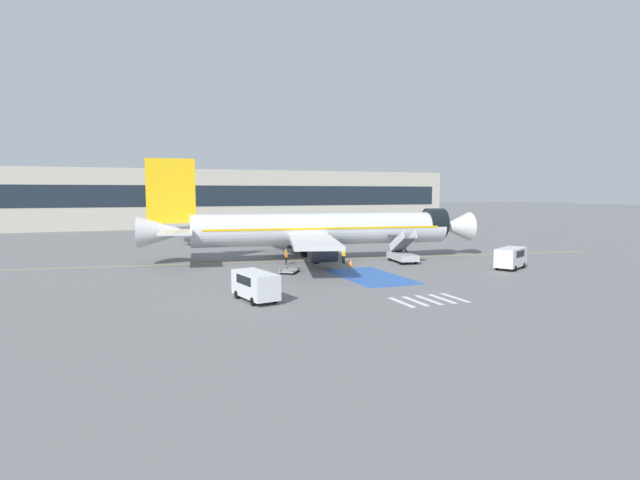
# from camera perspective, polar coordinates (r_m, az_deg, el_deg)

# --- Properties ---
(ground_plane) EXTENTS (600.00, 600.00, 0.00)m
(ground_plane) POSITION_cam_1_polar(r_m,az_deg,el_deg) (61.62, -0.98, -2.24)
(ground_plane) COLOR slate
(apron_leadline_yellow) EXTENTS (74.84, 9.30, 0.01)m
(apron_leadline_yellow) POSITION_cam_1_polar(r_m,az_deg,el_deg) (61.38, 0.30, -2.26)
(apron_leadline_yellow) COLOR gold
(apron_leadline_yellow) RESTS_ON ground_plane
(apron_stand_patch_blue) EXTENTS (5.79, 11.22, 0.01)m
(apron_stand_patch_blue) POSITION_cam_1_polar(r_m,az_deg,el_deg) (49.49, 5.74, -4.16)
(apron_stand_patch_blue) COLOR #2856A8
(apron_stand_patch_blue) RESTS_ON ground_plane
(apron_walkway_bar_0) EXTENTS (0.44, 3.60, 0.01)m
(apron_walkway_bar_0) POSITION_cam_1_polar(r_m,az_deg,el_deg) (38.27, 9.29, -7.04)
(apron_walkway_bar_0) COLOR silver
(apron_walkway_bar_0) RESTS_ON ground_plane
(apron_walkway_bar_1) EXTENTS (0.44, 3.60, 0.01)m
(apron_walkway_bar_1) POSITION_cam_1_polar(r_m,az_deg,el_deg) (38.87, 10.83, -6.87)
(apron_walkway_bar_1) COLOR silver
(apron_walkway_bar_1) RESTS_ON ground_plane
(apron_walkway_bar_2) EXTENTS (0.44, 3.60, 0.01)m
(apron_walkway_bar_2) POSITION_cam_1_polar(r_m,az_deg,el_deg) (39.50, 12.33, -6.70)
(apron_walkway_bar_2) COLOR silver
(apron_walkway_bar_2) RESTS_ON ground_plane
(apron_walkway_bar_3) EXTENTS (0.44, 3.60, 0.01)m
(apron_walkway_bar_3) POSITION_cam_1_polar(r_m,az_deg,el_deg) (40.16, 13.77, -6.54)
(apron_walkway_bar_3) COLOR silver
(apron_walkway_bar_3) RESTS_ON ground_plane
(apron_walkway_bar_4) EXTENTS (0.44, 3.60, 0.01)m
(apron_walkway_bar_4) POSITION_cam_1_polar(r_m,az_deg,el_deg) (40.83, 15.17, -6.37)
(apron_walkway_bar_4) COLOR silver
(apron_walkway_bar_4) RESTS_ON ground_plane
(airliner) EXTENTS (41.54, 32.40, 12.06)m
(airliner) POSITION_cam_1_polar(r_m,az_deg,el_deg) (60.82, -0.34, 1.24)
(airliner) COLOR silver
(airliner) RESTS_ON ground_plane
(boarding_stairs_forward) EXTENTS (2.76, 5.42, 3.96)m
(boarding_stairs_forward) POSITION_cam_1_polar(r_m,az_deg,el_deg) (59.77, 9.40, -1.60)
(boarding_stairs_forward) COLOR #ADB2BA
(boarding_stairs_forward) RESTS_ON ground_plane
(fuel_tanker) EXTENTS (9.11, 3.71, 3.55)m
(fuel_tanker) POSITION_cam_1_polar(r_m,az_deg,el_deg) (82.47, -12.22, 0.84)
(fuel_tanker) COLOR #38383D
(fuel_tanker) RESTS_ON ground_plane
(service_van_0) EXTENTS (2.87, 5.09, 2.20)m
(service_van_0) POSITION_cam_1_polar(r_m,az_deg,el_deg) (38.41, -7.40, -4.97)
(service_van_0) COLOR silver
(service_van_0) RESTS_ON ground_plane
(service_van_1) EXTENTS (5.02, 4.06, 2.28)m
(service_van_1) POSITION_cam_1_polar(r_m,az_deg,el_deg) (57.55, 20.97, -1.78)
(service_van_1) COLOR silver
(service_van_1) RESTS_ON ground_plane
(baggage_cart) EXTENTS (2.69, 2.99, 0.87)m
(baggage_cart) POSITION_cam_1_polar(r_m,az_deg,el_deg) (51.36, -3.48, -3.50)
(baggage_cart) COLOR gray
(baggage_cart) RESTS_ON ground_plane
(ground_crew_0) EXTENTS (0.49, 0.40, 1.76)m
(ground_crew_0) POSITION_cam_1_polar(r_m,az_deg,el_deg) (58.19, 2.70, -1.69)
(ground_crew_0) COLOR black
(ground_crew_0) RESTS_ON ground_plane
(ground_crew_1) EXTENTS (0.24, 0.44, 1.80)m
(ground_crew_1) POSITION_cam_1_polar(r_m,az_deg,el_deg) (57.10, -3.89, -1.80)
(ground_crew_1) COLOR black
(ground_crew_1) RESTS_ON ground_plane
(traffic_cone_0) EXTENTS (0.60, 0.60, 0.67)m
(traffic_cone_0) POSITION_cam_1_polar(r_m,az_deg,el_deg) (56.82, 3.54, -2.56)
(traffic_cone_0) COLOR orange
(traffic_cone_0) RESTS_ON ground_plane
(terminal_building) EXTENTS (125.94, 12.10, 13.62)m
(terminal_building) POSITION_cam_1_polar(r_m,az_deg,el_deg) (124.40, -13.08, 4.64)
(terminal_building) COLOR #B2AD9E
(terminal_building) RESTS_ON ground_plane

